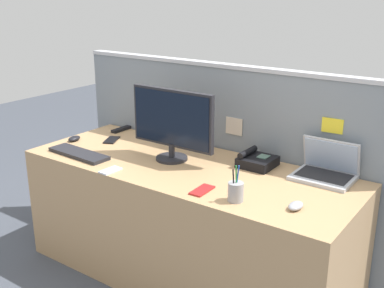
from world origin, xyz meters
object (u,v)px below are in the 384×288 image
laptop (326,169)px  cell_phone_white_slab (110,170)px  cell_phone_red_case (202,190)px  computer_mouse_right_hand (296,206)px  tv_remote (121,129)px  desktop_monitor (172,122)px  pen_cup (236,191)px  desk_phone (257,161)px  computer_mouse_left_hand (74,138)px  keyboard_main (79,154)px  cell_phone_black_slab (112,140)px

laptop → cell_phone_white_slab: bearing=-148.9°
cell_phone_white_slab → cell_phone_red_case: 0.58m
computer_mouse_right_hand → tv_remote: size_ratio=0.59×
desktop_monitor → pen_cup: (0.61, -0.29, -0.18)m
desk_phone → computer_mouse_left_hand: bearing=-166.9°
keyboard_main → cell_phone_white_slab: size_ratio=3.44×
computer_mouse_right_hand → tv_remote: (-1.55, 0.47, -0.01)m
pen_cup → desk_phone: bearing=106.6°
desktop_monitor → computer_mouse_right_hand: (0.88, -0.21, -0.22)m
desk_phone → cell_phone_white_slab: size_ratio=1.56×
desktop_monitor → keyboard_main: bearing=-151.3°
desktop_monitor → cell_phone_black_slab: bearing=174.9°
desktop_monitor → cell_phone_black_slab: desktop_monitor is taller
desktop_monitor → computer_mouse_left_hand: 0.79m
computer_mouse_right_hand → tv_remote: computer_mouse_right_hand is taller
computer_mouse_left_hand → cell_phone_black_slab: computer_mouse_left_hand is taller
pen_cup → cell_phone_white_slab: bearing=-175.0°
laptop → cell_phone_black_slab: laptop is taller
keyboard_main → cell_phone_red_case: (0.92, -0.01, -0.01)m
computer_mouse_left_hand → tv_remote: bearing=66.9°
desk_phone → tv_remote: size_ratio=1.15×
tv_remote → desktop_monitor: bearing=-21.5°
pen_cup → tv_remote: size_ratio=1.09×
pen_cup → cell_phone_black_slab: (-1.17, 0.34, -0.05)m
desk_phone → tv_remote: (-1.13, 0.07, -0.02)m
cell_phone_black_slab → tv_remote: 0.24m
desk_phone → pen_cup: (0.14, -0.48, 0.02)m
desktop_monitor → tv_remote: (-0.67, 0.26, -0.22)m
pen_cup → tv_remote: (-1.28, 0.55, -0.04)m
desktop_monitor → cell_phone_red_case: (0.41, -0.29, -0.23)m
computer_mouse_left_hand → cell_phone_white_slab: (0.60, -0.26, -0.01)m
computer_mouse_right_hand → desk_phone: bearing=138.6°
desk_phone → pen_cup: size_ratio=1.05×
cell_phone_white_slab → tv_remote: 0.80m
desk_phone → laptop: bearing=9.5°
computer_mouse_left_hand → cell_phone_white_slab: size_ratio=0.80×
cell_phone_red_case → tv_remote: (-1.08, 0.55, 0.01)m
cell_phone_black_slab → tv_remote: tv_remote is taller
laptop → cell_phone_black_slab: 1.42m
cell_phone_black_slab → keyboard_main: bearing=-108.0°
cell_phone_black_slab → computer_mouse_left_hand: bearing=-169.5°
desk_phone → computer_mouse_right_hand: 0.57m
computer_mouse_right_hand → computer_mouse_left_hand: 1.64m
cell_phone_black_slab → laptop: bearing=-17.8°
cell_phone_black_slab → desktop_monitor: bearing=-31.0°
desk_phone → tv_remote: bearing=176.3°
laptop → cell_phone_white_slab: size_ratio=2.50×
computer_mouse_left_hand → computer_mouse_right_hand: bearing=-12.7°
computer_mouse_left_hand → cell_phone_black_slab: (0.20, 0.15, -0.01)m
computer_mouse_right_hand → cell_phone_red_case: bearing=-168.0°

